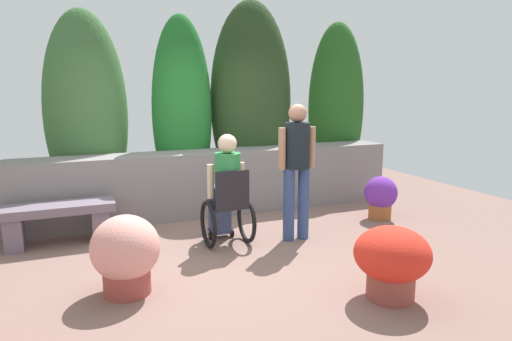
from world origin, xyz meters
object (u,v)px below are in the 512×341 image
flower_pot_purple_near (381,196)px  flower_pot_small_foreground (392,259)px  flower_pot_red_accent (126,254)px  person_in_wheelchair (226,193)px  stone_bench (58,218)px  person_standing_companion (297,163)px

flower_pot_purple_near → flower_pot_small_foreground: 2.55m
flower_pot_purple_near → flower_pot_red_accent: 3.80m
person_in_wheelchair → flower_pot_red_accent: person_in_wheelchair is taller
stone_bench → person_standing_companion: bearing=-10.4°
flower_pot_red_accent → flower_pot_small_foreground: (2.16, -1.00, -0.02)m
person_in_wheelchair → flower_pot_purple_near: bearing=1.9°
stone_bench → flower_pot_small_foreground: bearing=-35.7°
person_in_wheelchair → flower_pot_small_foreground: size_ratio=1.98×
stone_bench → flower_pot_purple_near: (4.23, -0.61, 0.01)m
person_standing_companion → flower_pot_small_foreground: size_ratio=2.47×
person_in_wheelchair → flower_pot_red_accent: bearing=-146.2°
stone_bench → person_standing_companion: size_ratio=0.78×
person_in_wheelchair → flower_pot_purple_near: 2.39m
person_standing_companion → flower_pot_purple_near: size_ratio=2.70×
flower_pot_purple_near → flower_pot_red_accent: (-3.64, -1.07, 0.05)m
person_standing_companion → flower_pot_small_foreground: bearing=-87.2°
person_standing_companion → stone_bench: bearing=162.6°
flower_pot_purple_near → stone_bench: bearing=171.8°
person_in_wheelchair → person_standing_companion: size_ratio=0.80×
stone_bench → flower_pot_purple_near: 4.27m
stone_bench → flower_pot_purple_near: bearing=0.4°
stone_bench → person_in_wheelchair: 2.04m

